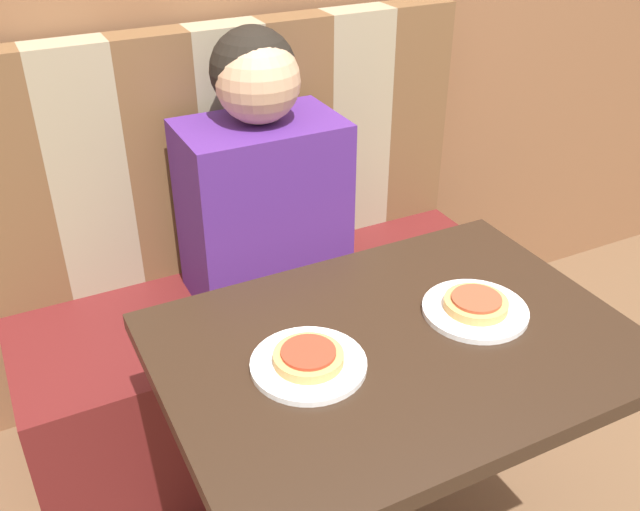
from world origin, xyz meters
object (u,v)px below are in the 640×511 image
at_px(person, 261,177).
at_px(pizza_right, 476,303).
at_px(plate_left, 309,364).
at_px(plate_right, 475,310).
at_px(pizza_left, 308,357).

height_order(person, pizza_right, person).
relative_size(plate_left, plate_right, 1.00).
bearing_deg(person, plate_right, -74.15).
xyz_separation_m(plate_right, pizza_left, (-0.37, -0.00, 0.02)).
bearing_deg(pizza_right, plate_left, 180.00).
distance_m(plate_left, pizza_right, 0.37).
height_order(person, plate_left, person).
bearing_deg(plate_left, person, 74.15).
relative_size(person, plate_left, 3.35).
distance_m(plate_left, plate_right, 0.37).
relative_size(plate_right, pizza_right, 1.66).
height_order(plate_left, pizza_left, pizza_left).
xyz_separation_m(person, plate_right, (0.19, -0.65, -0.06)).
xyz_separation_m(plate_left, plate_right, (0.37, 0.00, 0.00)).
distance_m(person, plate_left, 0.68).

